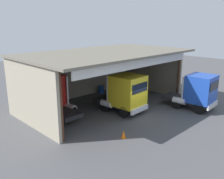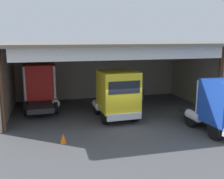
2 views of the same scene
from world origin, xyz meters
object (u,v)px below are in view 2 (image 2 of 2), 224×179
Objects in this scene: truck_blue_right_bay at (223,105)px; oil_drum at (128,93)px; tool_cart at (139,94)px; truck_red_center_right_bay at (40,86)px; truck_yellow_yard_outside at (117,94)px; traffic_cone at (63,138)px.

truck_blue_right_bay reaches higher than oil_drum.
tool_cart is at bearing -82.65° from truck_blue_right_bay.
truck_red_center_right_bay is 1.01× the size of truck_blue_right_bay.
oil_drum is (2.72, 6.22, -1.41)m from truck_yellow_yard_outside.
traffic_cone is at bearing -124.65° from oil_drum.
truck_blue_right_bay is 9.53m from traffic_cone.
truck_red_center_right_bay is at bearing -41.78° from truck_blue_right_bay.
truck_blue_right_bay is at bearing -78.18° from tool_cart.
truck_red_center_right_bay reaches higher than tool_cart.
truck_blue_right_bay is at bearing 140.21° from truck_yellow_yard_outside.
truck_red_center_right_bay is 6.58m from truck_yellow_yard_outside.
truck_yellow_yard_outside is 8.99× the size of traffic_cone.
truck_red_center_right_bay reaches higher than traffic_cone.
oil_drum is 1.53× the size of traffic_cone.
truck_yellow_yard_outside reaches higher than truck_blue_right_bay.
tool_cart is (3.51, 5.23, -1.34)m from truck_yellow_yard_outside.
truck_blue_right_bay is at bearing -38.33° from truck_red_center_right_bay.
oil_drum is 1.26m from tool_cart.
truck_red_center_right_bay is at bearing -164.52° from oil_drum.
truck_red_center_right_bay is 8.91m from tool_cart.
truck_blue_right_bay is 5.74× the size of oil_drum.
truck_blue_right_bay is (5.46, -4.12, -0.10)m from truck_yellow_yard_outside.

